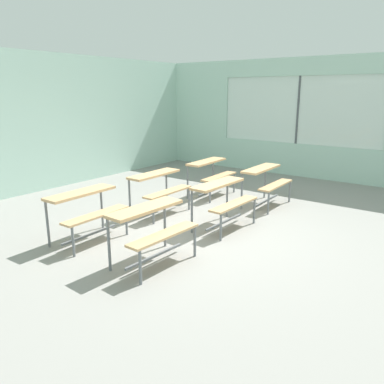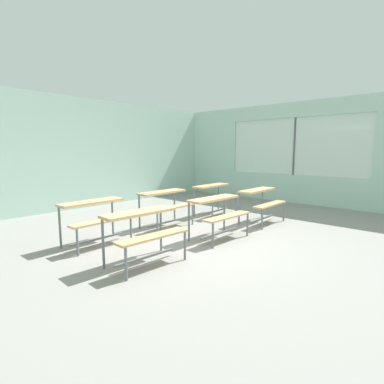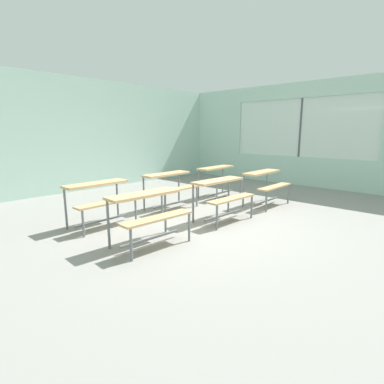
{
  "view_description": "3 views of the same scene",
  "coord_description": "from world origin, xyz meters",
  "px_view_note": "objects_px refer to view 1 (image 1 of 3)",
  "views": [
    {
      "loc": [
        -4.58,
        -3.18,
        2.17
      ],
      "look_at": [
        0.43,
        0.51,
        0.51
      ],
      "focal_mm": 35.4,
      "sensor_mm": 36.0,
      "label": 1
    },
    {
      "loc": [
        -3.8,
        -3.3,
        1.6
      ],
      "look_at": [
        1.16,
        1.18,
        0.66
      ],
      "focal_mm": 28.0,
      "sensor_mm": 36.0,
      "label": 2
    },
    {
      "loc": [
        -3.8,
        -3.3,
        1.6
      ],
      "look_at": [
        0.11,
        0.34,
        0.52
      ],
      "focal_mm": 28.0,
      "sensor_mm": 36.0,
      "label": 3
    }
  ],
  "objects_px": {
    "desk_bench_r0c0": "(152,222)",
    "desk_bench_r1c2": "(211,170)",
    "desk_bench_r1c0": "(86,204)",
    "desk_bench_r1c1": "(159,183)",
    "desk_bench_r0c2": "(266,177)",
    "desk_bench_r0c1": "(223,194)"
  },
  "relations": [
    {
      "from": "desk_bench_r0c0",
      "to": "desk_bench_r1c2",
      "type": "xyz_separation_m",
      "value": [
        3.22,
        1.24,
        0.0
      ]
    },
    {
      "from": "desk_bench_r0c0",
      "to": "desk_bench_r1c0",
      "type": "bearing_deg",
      "value": 92.86
    },
    {
      "from": "desk_bench_r0c0",
      "to": "desk_bench_r1c0",
      "type": "height_order",
      "value": "same"
    },
    {
      "from": "desk_bench_r0c0",
      "to": "desk_bench_r1c1",
      "type": "relative_size",
      "value": 1.03
    },
    {
      "from": "desk_bench_r0c2",
      "to": "desk_bench_r1c2",
      "type": "height_order",
      "value": "same"
    },
    {
      "from": "desk_bench_r0c0",
      "to": "desk_bench_r1c0",
      "type": "relative_size",
      "value": 1.02
    },
    {
      "from": "desk_bench_r1c2",
      "to": "desk_bench_r0c2",
      "type": "bearing_deg",
      "value": -91.03
    },
    {
      "from": "desk_bench_r1c0",
      "to": "desk_bench_r0c0",
      "type": "bearing_deg",
      "value": -90.97
    },
    {
      "from": "desk_bench_r0c2",
      "to": "desk_bench_r1c1",
      "type": "relative_size",
      "value": 1.0
    },
    {
      "from": "desk_bench_r0c1",
      "to": "desk_bench_r0c2",
      "type": "relative_size",
      "value": 1.02
    },
    {
      "from": "desk_bench_r1c0",
      "to": "desk_bench_r1c2",
      "type": "height_order",
      "value": "same"
    },
    {
      "from": "desk_bench_r0c1",
      "to": "desk_bench_r1c2",
      "type": "height_order",
      "value": "same"
    },
    {
      "from": "desk_bench_r0c1",
      "to": "desk_bench_r0c2",
      "type": "bearing_deg",
      "value": 2.08
    },
    {
      "from": "desk_bench_r0c0",
      "to": "desk_bench_r1c2",
      "type": "height_order",
      "value": "same"
    },
    {
      "from": "desk_bench_r0c0",
      "to": "desk_bench_r0c2",
      "type": "bearing_deg",
      "value": 2.34
    },
    {
      "from": "desk_bench_r0c1",
      "to": "desk_bench_r1c0",
      "type": "relative_size",
      "value": 1.01
    },
    {
      "from": "desk_bench_r0c1",
      "to": "desk_bench_r1c2",
      "type": "xyz_separation_m",
      "value": [
        1.55,
        1.27,
        0.0
      ]
    },
    {
      "from": "desk_bench_r0c2",
      "to": "desk_bench_r1c0",
      "type": "bearing_deg",
      "value": 157.37
    },
    {
      "from": "desk_bench_r0c1",
      "to": "desk_bench_r1c1",
      "type": "distance_m",
      "value": 1.33
    },
    {
      "from": "desk_bench_r0c0",
      "to": "desk_bench_r1c1",
      "type": "height_order",
      "value": "same"
    },
    {
      "from": "desk_bench_r0c0",
      "to": "desk_bench_r0c1",
      "type": "relative_size",
      "value": 1.01
    },
    {
      "from": "desk_bench_r1c2",
      "to": "desk_bench_r1c0",
      "type": "bearing_deg",
      "value": 177.4
    }
  ]
}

